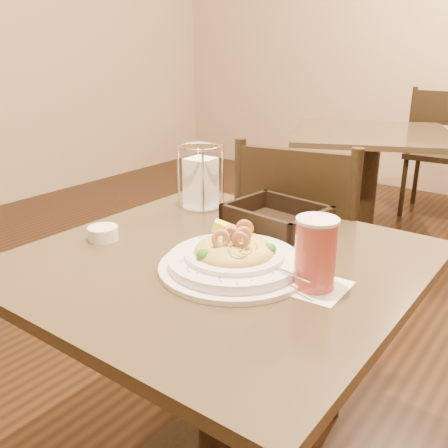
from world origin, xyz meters
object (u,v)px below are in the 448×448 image
Objects in this scene: pasta_bowl at (234,257)px; drink_glass at (316,254)px; background_table at (369,169)px; dining_chair_near at (301,260)px; main_table at (219,337)px; butter_ramekin at (103,233)px; dining_chair_far at (439,149)px; side_plate at (305,237)px; bread_basket at (276,221)px; napkin_caddy at (201,181)px.

drink_glass is at bearing 9.42° from pasta_bowl.
background_table is 1.50m from dining_chair_near.
main_table is 0.27m from pasta_bowl.
main_table is 0.55m from dining_chair_near.
butter_ramekin is at bearing -171.80° from drink_glass.
pasta_bowl is (0.27, -2.89, 0.25)m from dining_chair_far.
dining_chair_far is 5.46× the size of side_plate.
background_table is 2.14m from drink_glass.
bread_basket reaches higher than butter_ramekin.
dining_chair_far is at bearing -98.23° from dining_chair_near.
pasta_bowl is at bearing -77.86° from bread_basket.
bread_basket is at bearing 170.06° from side_plate.
napkin_caddy is at bearing -86.58° from background_table.
background_table is at bearing -89.05° from dining_chair_near.
napkin_caddy is at bearing 138.15° from pasta_bowl.
main_table is at bearing -92.10° from bread_basket.
bread_basket is at bearing 133.84° from drink_glass.
bread_basket reaches higher than side_plate.
drink_glass reaches higher than background_table.
bread_basket is 0.30m from napkin_caddy.
main_table is at bearing 91.47° from dining_chair_far.
napkin_caddy is at bearing 85.59° from dining_chair_far.
bread_basket is at bearing 87.90° from main_table.
drink_glass is 0.92× the size of side_plate.
pasta_bowl is 0.19m from drink_glass.
background_table is at bearing 91.92° from butter_ramekin.
drink_glass is (0.26, -0.01, 0.30)m from main_table.
dining_chair_near reaches higher than napkin_caddy.
napkin_caddy is (0.10, -1.73, 0.31)m from background_table.
dining_chair_far reaches higher than napkin_caddy.
pasta_bowl is 0.48m from napkin_caddy.
drink_glass is at bearing -72.26° from background_table.
side_plate is at bearing 106.29° from dining_chair_near.
dining_chair_far reaches higher than side_plate.
background_table is 1.28× the size of dining_chair_near.
bread_basket is at bearing 102.14° from pasta_bowl.
bread_basket is 3.40× the size of butter_ramekin.
butter_ramekin is at bearing -95.06° from napkin_caddy.
napkin_caddy is (-0.28, 0.28, 0.31)m from main_table.
napkin_caddy reaches higher than main_table.
background_table is 2.12m from pasta_bowl.
dining_chair_far is (-0.14, 2.31, 0.00)m from dining_chair_near.
background_table is at bearing 105.66° from side_plate.
dining_chair_near is 0.47m from napkin_caddy.
bread_basket is 0.47m from butter_ramekin.
side_plate is at bearing 121.43° from drink_glass.
side_plate is at bearing 81.85° from pasta_bowl.
main_table is 11.22× the size of butter_ramekin.
dining_chair_far is (-0.20, 2.85, 0.01)m from main_table.
main_table is at bearing -115.31° from side_plate.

